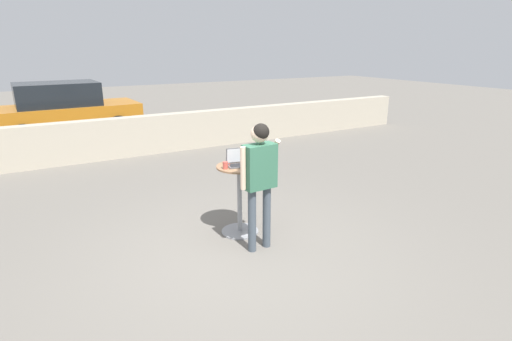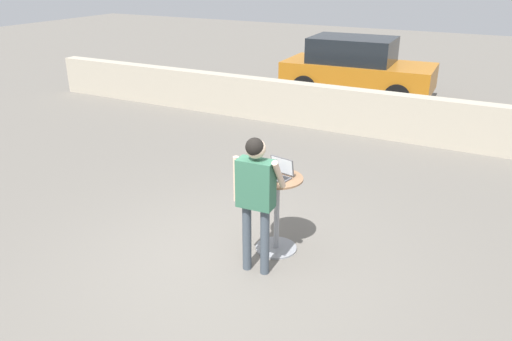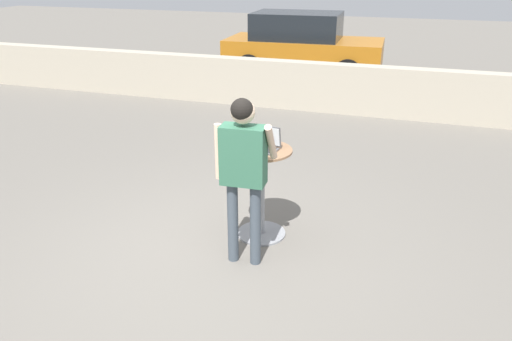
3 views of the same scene
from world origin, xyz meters
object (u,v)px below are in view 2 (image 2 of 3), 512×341
parked_car_near_street (356,68)px  standing_person (256,188)px  cafe_table (277,209)px  laptop (279,173)px  coffee_mug (259,171)px

parked_car_near_street → standing_person: bearing=-80.2°
cafe_table → laptop: bearing=64.5°
laptop → cafe_table: bearing=-115.5°
coffee_mug → parked_car_near_street: bearing=98.9°
standing_person → parked_car_near_street: bearing=99.8°
cafe_table → standing_person: size_ratio=0.59×
cafe_table → laptop: size_ratio=2.72×
standing_person → parked_car_near_street: 9.05m
cafe_table → parked_car_near_street: parked_car_near_street is taller
standing_person → laptop: bearing=88.9°
coffee_mug → standing_person: standing_person is taller
coffee_mug → cafe_table: bearing=9.4°
laptop → parked_car_near_street: (-1.56, 8.32, -0.26)m
cafe_table → standing_person: (-0.00, -0.58, 0.53)m
cafe_table → parked_car_near_street: size_ratio=0.25×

